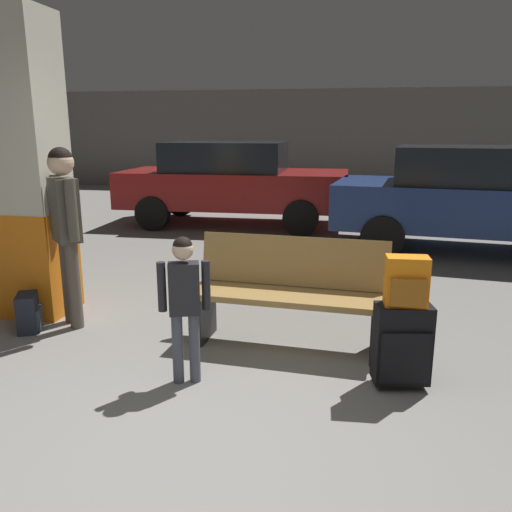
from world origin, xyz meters
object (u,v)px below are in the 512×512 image
(adult, at_px, (66,218))
(backpack_dark_floor, at_px, (29,313))
(structural_pillar, at_px, (29,170))
(parked_car_near, at_px, (479,197))
(parked_car_far, at_px, (232,181))
(suitcase, at_px, (402,344))
(child, at_px, (184,295))
(bench, at_px, (289,294))
(backpack_bright, at_px, (407,282))

(adult, bearing_deg, backpack_dark_floor, -145.55)
(structural_pillar, distance_m, parked_car_near, 5.90)
(structural_pillar, distance_m, backpack_dark_floor, 1.33)
(backpack_dark_floor, distance_m, parked_car_far, 5.52)
(parked_car_near, xyz_separation_m, parked_car_far, (-3.97, 1.50, 0.00))
(suitcase, xyz_separation_m, parked_car_far, (-2.58, 5.91, 0.48))
(child, distance_m, adult, 1.67)
(suitcase, relative_size, adult, 0.37)
(bench, relative_size, parked_car_far, 0.40)
(bench, distance_m, parked_car_near, 4.44)
(bench, distance_m, adult, 2.08)
(structural_pillar, bearing_deg, parked_car_far, 81.13)
(backpack_dark_floor, distance_m, parked_car_near, 6.07)
(child, bearing_deg, adult, 147.28)
(structural_pillar, distance_m, suitcase, 3.65)
(backpack_bright, distance_m, child, 1.51)
(bench, xyz_separation_m, backpack_bright, (0.86, -0.61, 0.33))
(structural_pillar, distance_m, backpack_bright, 3.54)
(parked_car_near, bearing_deg, adult, -138.72)
(parked_car_far, bearing_deg, parked_car_near, -20.66)
(bench, xyz_separation_m, parked_car_far, (-1.72, 5.31, 0.36))
(parked_car_near, distance_m, parked_car_far, 4.24)
(backpack_bright, xyz_separation_m, child, (-1.49, -0.20, -0.12))
(structural_pillar, height_order, parked_car_near, structural_pillar)
(structural_pillar, height_order, suitcase, structural_pillar)
(suitcase, bearing_deg, parked_car_near, 72.54)
(backpack_bright, height_order, parked_car_far, parked_car_far)
(structural_pillar, relative_size, backpack_bright, 8.23)
(bench, xyz_separation_m, child, (-0.63, -0.81, 0.21))
(child, xyz_separation_m, adult, (-1.37, 0.88, 0.34))
(parked_car_far, bearing_deg, structural_pillar, -98.87)
(suitcase, height_order, backpack_dark_floor, suitcase)
(backpack_bright, distance_m, adult, 2.95)
(backpack_dark_floor, bearing_deg, bench, 3.50)
(backpack_bright, relative_size, child, 0.32)
(bench, height_order, backpack_dark_floor, bench)
(suitcase, bearing_deg, structural_pillar, 164.15)
(child, distance_m, parked_car_near, 5.45)
(suitcase, distance_m, backpack_dark_floor, 3.22)
(parked_car_near, bearing_deg, suitcase, -107.46)
(parked_car_far, bearing_deg, adult, -93.14)
(structural_pillar, relative_size, child, 2.63)
(structural_pillar, relative_size, parked_car_near, 0.65)
(structural_pillar, bearing_deg, backpack_dark_floor, -70.42)
(suitcase, xyz_separation_m, child, (-1.50, -0.20, 0.34))
(backpack_dark_floor, bearing_deg, suitcase, -8.32)
(parked_car_near, bearing_deg, backpack_bright, -107.46)
(backpack_dark_floor, relative_size, parked_car_near, 0.08)
(backpack_bright, distance_m, backpack_dark_floor, 3.27)
(structural_pillar, bearing_deg, parked_car_near, 36.14)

